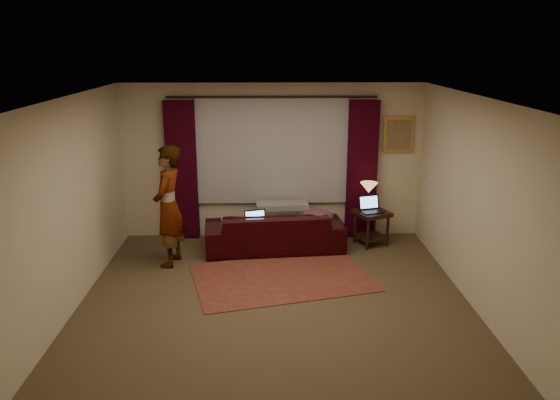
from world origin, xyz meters
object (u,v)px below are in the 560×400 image
object	(u,v)px
laptop_sofa	(257,220)
person	(168,206)
laptop_table	(372,205)
sofa	(274,223)
tiffany_lamp	(368,196)
end_table	(371,228)

from	to	relation	value
laptop_sofa	person	world-z (taller)	person
laptop_sofa	laptop_table	bearing A→B (deg)	-6.77
sofa	laptop_table	distance (m)	1.61
sofa	person	xyz separation A→B (m)	(-1.57, -0.56, 0.46)
laptop_sofa	tiffany_lamp	xyz separation A→B (m)	(1.81, 0.50, 0.24)
laptop_sofa	person	xyz separation A→B (m)	(-1.30, -0.35, 0.34)
tiffany_lamp	person	distance (m)	3.23
sofa	person	distance (m)	1.73
laptop_table	person	xyz separation A→B (m)	(-3.15, -0.70, 0.20)
end_table	tiffany_lamp	world-z (taller)	tiffany_lamp
end_table	tiffany_lamp	size ratio (longest dim) A/B	1.27
tiffany_lamp	person	bearing A→B (deg)	-164.70
laptop_table	laptop_sofa	bearing A→B (deg)	174.53
person	sofa	bearing A→B (deg)	117.50
sofa	laptop_sofa	distance (m)	0.36
laptop_sofa	laptop_table	distance (m)	1.89
laptop_table	tiffany_lamp	bearing A→B (deg)	88.42
laptop_table	end_table	bearing A→B (deg)	64.46
tiffany_lamp	laptop_sofa	bearing A→B (deg)	-164.52
end_table	tiffany_lamp	distance (m)	0.53
laptop_sofa	end_table	distance (m)	1.93
tiffany_lamp	person	size ratio (longest dim) A/B	0.25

